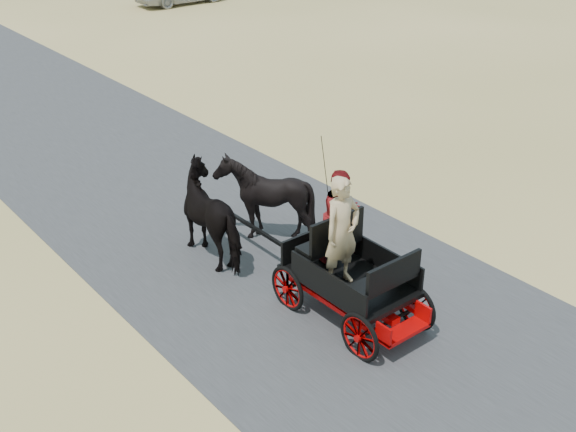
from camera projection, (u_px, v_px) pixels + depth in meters
ground at (314, 288)px, 12.52m from camera, size 140.00×140.00×0.00m
road at (314, 288)px, 12.52m from camera, size 6.00×140.00×0.01m
carriage at (350, 298)px, 11.62m from camera, size 1.30×2.40×0.72m
horse_left at (216, 214)px, 13.16m from camera, size 0.91×2.01×1.70m
horse_right at (264, 198)px, 13.77m from camera, size 1.37×1.54×1.70m
driver_man at (342, 232)px, 10.96m from camera, size 0.66×0.43×1.80m
passenger_woman at (341, 216)px, 11.67m from camera, size 0.77×0.60×1.58m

